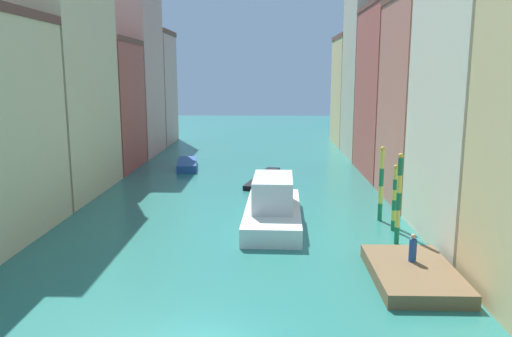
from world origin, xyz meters
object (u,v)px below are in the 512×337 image
(mooring_pole_1, at_px, (395,197))
(motorboat_0, at_px, (187,164))
(waterfront_dock, at_px, (413,274))
(person_on_dock, at_px, (413,249))
(mooring_pole_0, at_px, (399,198))
(gondola_black, at_px, (263,178))
(mooring_pole_2, at_px, (381,183))
(vaporetto_white, at_px, (273,206))

(mooring_pole_1, relative_size, motorboat_0, 0.66)
(waterfront_dock, bearing_deg, person_on_dock, 78.75)
(person_on_dock, relative_size, motorboat_0, 0.22)
(mooring_pole_0, distance_m, mooring_pole_1, 2.59)
(person_on_dock, xyz_separation_m, motorboat_0, (-15.27, 27.33, -0.89))
(mooring_pole_1, xyz_separation_m, gondola_black, (-8.20, 14.71, -1.90))
(waterfront_dock, xyz_separation_m, mooring_pole_1, (0.90, 7.61, 1.78))
(person_on_dock, relative_size, mooring_pole_2, 0.28)
(person_on_dock, bearing_deg, gondola_black, 109.03)
(motorboat_0, bearing_deg, vaporetto_white, -65.63)
(waterfront_dock, bearing_deg, mooring_pole_1, 83.25)
(mooring_pole_1, height_order, vaporetto_white, mooring_pole_1)
(person_on_dock, distance_m, vaporetto_white, 10.55)
(mooring_pole_1, distance_m, vaporetto_white, 7.55)
(person_on_dock, distance_m, motorboat_0, 31.32)
(mooring_pole_1, bearing_deg, mooring_pole_2, 99.68)
(mooring_pole_0, distance_m, gondola_black, 19.05)
(vaporetto_white, xyz_separation_m, motorboat_0, (-8.66, 19.11, -0.75))
(motorboat_0, bearing_deg, mooring_pole_2, -49.49)
(mooring_pole_1, bearing_deg, mooring_pole_0, -99.12)
(mooring_pole_1, relative_size, mooring_pole_2, 0.84)
(mooring_pole_2, height_order, gondola_black, mooring_pole_2)
(waterfront_dock, distance_m, person_on_dock, 1.21)
(mooring_pole_2, relative_size, gondola_black, 0.54)
(person_on_dock, distance_m, gondola_black, 22.85)
(mooring_pole_1, bearing_deg, person_on_dock, -96.26)
(mooring_pole_2, relative_size, motorboat_0, 0.78)
(mooring_pole_0, height_order, mooring_pole_2, mooring_pole_0)
(waterfront_dock, bearing_deg, gondola_black, 108.09)
(vaporetto_white, bearing_deg, person_on_dock, -51.17)
(waterfront_dock, xyz_separation_m, motorboat_0, (-15.12, 28.07, 0.06))
(motorboat_0, bearing_deg, mooring_pole_1, -51.93)
(gondola_black, distance_m, motorboat_0, 9.71)
(mooring_pole_1, bearing_deg, waterfront_dock, -96.75)
(mooring_pole_2, height_order, motorboat_0, mooring_pole_2)
(waterfront_dock, relative_size, vaporetto_white, 0.62)
(mooring_pole_0, xyz_separation_m, mooring_pole_2, (0.04, 4.63, -0.14))
(mooring_pole_0, relative_size, motorboat_0, 0.83)
(mooring_pole_0, height_order, mooring_pole_1, mooring_pole_0)
(waterfront_dock, bearing_deg, vaporetto_white, 125.81)
(waterfront_dock, height_order, mooring_pole_0, mooring_pole_0)
(mooring_pole_2, relative_size, vaporetto_white, 0.49)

